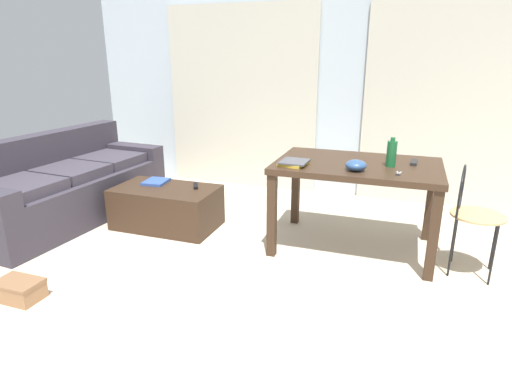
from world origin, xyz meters
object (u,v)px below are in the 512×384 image
tv_remote_primary (196,186)px  magazine (156,182)px  shoebox (19,290)px  craft_table (357,174)px  bottle_near (392,154)px  scissors (398,174)px  couch (66,187)px  bowl (356,165)px  coffee_table (167,207)px  book_stack (294,163)px  tv_remote_on_table (414,162)px  wire_chair (470,206)px

tv_remote_primary → magazine: bearing=153.6°
shoebox → tv_remote_primary: bearing=71.5°
craft_table → bottle_near: bottle_near is taller
craft_table → bottle_near: bearing=-7.0°
scissors → shoebox: size_ratio=0.37×
couch → tv_remote_primary: size_ratio=12.60×
craft_table → shoebox: craft_table is taller
bottle_near → bowl: bottle_near is taller
coffee_table → bottle_near: (2.02, 0.10, 0.66)m
book_stack → magazine: 1.51m
craft_table → magazine: craft_table is taller
couch → tv_remote_on_table: bearing=6.5°
couch → craft_table: bearing=4.9°
magazine → tv_remote_primary: bearing=-4.2°
book_stack → tv_remote_primary: size_ratio=1.49×
couch → bowl: couch is taller
wire_chair → craft_table: bearing=169.3°
coffee_table → shoebox: bearing=-100.6°
coffee_table → bottle_near: bottle_near is taller
couch → bottle_near: bearing=3.9°
couch → magazine: bearing=13.8°
bowl → book_stack: bearing=178.0°
couch → coffee_table: bearing=6.2°
tv_remote_primary → shoebox: size_ratio=0.54×
bowl → tv_remote_primary: 1.58m
bottle_near → book_stack: (-0.74, -0.21, -0.09)m
book_stack → scissors: size_ratio=2.17×
book_stack → magazine: size_ratio=1.01×
coffee_table → book_stack: book_stack is taller
coffee_table → wire_chair: 2.64m
wire_chair → tv_remote_on_table: bearing=145.1°
wire_chair → bottle_near: (-0.59, 0.13, 0.33)m
craft_table → scissors: 0.43m
scissors → shoebox: (-2.37, -1.36, -0.69)m
couch → bottle_near: bottle_near is taller
couch → wire_chair: (3.71, 0.09, 0.21)m
tv_remote_on_table → couch: bearing=-170.7°
craft_table → book_stack: (-0.48, -0.24, 0.12)m
tv_remote_primary → shoebox: (-0.54, -1.61, -0.34)m
couch → magazine: 0.95m
shoebox → scissors: bearing=29.9°
craft_table → book_stack: bearing=-153.6°
couch → shoebox: bearing=-59.3°
tv_remote_primary → magazine: (-0.43, -0.01, 0.00)m
bottle_near → magazine: bearing=179.7°
bottle_near → scissors: size_ratio=2.01×
couch → coffee_table: couch is taller
wire_chair → tv_remote_primary: wire_chair is taller
scissors → bottle_near: bearing=107.1°
shoebox → coffee_table: bearing=79.4°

